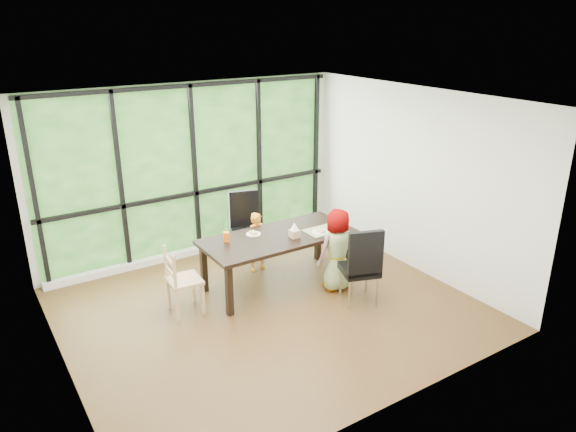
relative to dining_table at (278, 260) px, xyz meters
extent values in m
plane|color=black|center=(-0.47, -0.52, -0.38)|extent=(5.00, 5.00, 0.00)
plane|color=silver|center=(-0.47, 1.73, 0.98)|extent=(5.00, 0.00, 5.00)
cube|color=#205318|center=(-0.47, 1.71, 0.98)|extent=(4.80, 0.02, 2.65)
cube|color=silver|center=(-0.47, 1.63, -0.33)|extent=(4.80, 0.12, 0.10)
cube|color=black|center=(0.00, 0.00, 0.00)|extent=(2.14, 0.97, 0.75)
cube|color=black|center=(0.03, 0.95, 0.17)|extent=(0.56, 0.56, 1.08)
cube|color=black|center=(0.65, -0.99, 0.17)|extent=(0.59, 0.59, 1.08)
cube|color=tan|center=(-1.40, 0.00, 0.08)|extent=(0.43, 0.45, 0.90)
imported|color=orange|center=(0.00, 0.58, 0.08)|extent=(0.35, 0.26, 0.90)
imported|color=gray|center=(0.63, -0.54, 0.21)|extent=(0.60, 0.42, 1.17)
cube|color=tan|center=(0.62, -0.19, 0.38)|extent=(0.47, 0.34, 0.01)
cylinder|color=white|center=(-0.27, 0.22, 0.38)|extent=(0.21, 0.21, 0.01)
cylinder|color=white|center=(0.56, -0.24, 0.38)|extent=(0.25, 0.25, 0.02)
cylinder|color=orange|center=(-0.69, 0.20, 0.44)|extent=(0.08, 0.08, 0.13)
cylinder|color=#67C739|center=(0.90, -0.26, 0.44)|extent=(0.08, 0.08, 0.13)
cylinder|color=white|center=(1.01, 0.04, 0.42)|extent=(0.09, 0.09, 0.09)
cube|color=tan|center=(0.16, -0.17, 0.43)|extent=(0.12, 0.12, 0.11)
cylinder|color=white|center=(-0.69, 0.20, 0.55)|extent=(0.01, 0.04, 0.20)
cylinder|color=pink|center=(0.90, -0.26, 0.54)|extent=(0.01, 0.04, 0.20)
cone|color=white|center=(0.16, -0.17, 0.54)|extent=(0.12, 0.12, 0.11)
camera|label=1|loc=(-3.62, -5.86, 3.23)|focal=33.59mm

